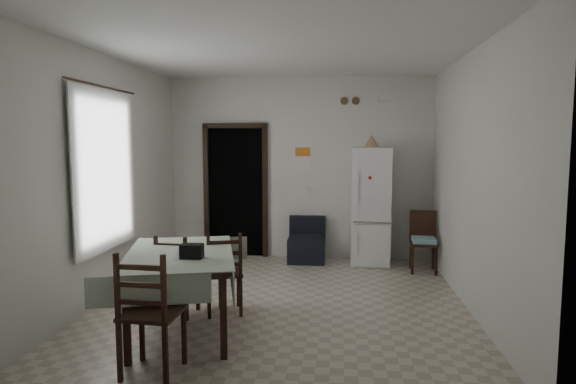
% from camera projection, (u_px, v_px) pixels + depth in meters
% --- Properties ---
extents(ground, '(4.50, 4.50, 0.00)m').
position_uv_depth(ground, '(283.00, 301.00, 5.68)').
color(ground, '#BCAE99').
rests_on(ground, ground).
extents(ceiling, '(4.20, 4.50, 0.02)m').
position_uv_depth(ceiling, '(283.00, 50.00, 5.38)').
color(ceiling, white).
rests_on(ceiling, ground).
extents(wall_back, '(4.20, 0.02, 2.90)m').
position_uv_depth(wall_back, '(300.00, 169.00, 7.75)').
color(wall_back, silver).
rests_on(wall_back, ground).
extents(wall_front, '(4.20, 0.02, 2.90)m').
position_uv_depth(wall_front, '(245.00, 204.00, 3.31)').
color(wall_front, silver).
rests_on(wall_front, ground).
extents(wall_left, '(0.02, 4.50, 2.90)m').
position_uv_depth(wall_left, '(109.00, 178.00, 5.76)').
color(wall_left, silver).
rests_on(wall_left, ground).
extents(wall_right, '(0.02, 4.50, 2.90)m').
position_uv_depth(wall_right, '(472.00, 181.00, 5.30)').
color(wall_right, silver).
rests_on(wall_right, ground).
extents(doorway, '(1.06, 0.52, 2.22)m').
position_uv_depth(doorway, '(239.00, 191.00, 8.11)').
color(doorway, black).
rests_on(doorway, ground).
extents(window_recess, '(0.10, 1.20, 1.60)m').
position_uv_depth(window_recess, '(97.00, 170.00, 5.55)').
color(window_recess, silver).
rests_on(window_recess, ground).
extents(curtain, '(0.02, 1.45, 1.85)m').
position_uv_depth(curtain, '(106.00, 170.00, 5.54)').
color(curtain, silver).
rests_on(curtain, ground).
extents(curtain_rod, '(0.02, 1.60, 0.02)m').
position_uv_depth(curtain_rod, '(103.00, 87.00, 5.44)').
color(curtain_rod, black).
rests_on(curtain_rod, ground).
extents(calendar, '(0.28, 0.02, 0.40)m').
position_uv_depth(calendar, '(303.00, 158.00, 7.72)').
color(calendar, white).
rests_on(calendar, ground).
extents(calendar_image, '(0.24, 0.01, 0.14)m').
position_uv_depth(calendar_image, '(303.00, 152.00, 7.70)').
color(calendar_image, orange).
rests_on(calendar_image, ground).
extents(light_switch, '(0.08, 0.02, 0.12)m').
position_uv_depth(light_switch, '(309.00, 190.00, 7.76)').
color(light_switch, beige).
rests_on(light_switch, ground).
extents(vent_left, '(0.12, 0.03, 0.12)m').
position_uv_depth(vent_left, '(344.00, 101.00, 7.55)').
color(vent_left, brown).
rests_on(vent_left, ground).
extents(vent_right, '(0.12, 0.03, 0.12)m').
position_uv_depth(vent_right, '(356.00, 101.00, 7.53)').
color(vent_right, brown).
rests_on(vent_right, ground).
extents(emergency_light, '(0.25, 0.07, 0.09)m').
position_uv_depth(emergency_light, '(386.00, 98.00, 7.45)').
color(emergency_light, white).
rests_on(emergency_light, ground).
extents(fridge, '(0.62, 0.62, 1.79)m').
position_uv_depth(fridge, '(371.00, 206.00, 7.37)').
color(fridge, white).
rests_on(fridge, ground).
extents(tan_cone, '(0.24, 0.24, 0.19)m').
position_uv_depth(tan_cone, '(372.00, 141.00, 7.23)').
color(tan_cone, tan).
rests_on(tan_cone, fridge).
extents(navy_seat, '(0.59, 0.57, 0.70)m').
position_uv_depth(navy_seat, '(307.00, 240.00, 7.54)').
color(navy_seat, black).
rests_on(navy_seat, ground).
extents(corner_chair, '(0.40, 0.40, 0.88)m').
position_uv_depth(corner_chair, '(424.00, 242.00, 6.93)').
color(corner_chair, black).
rests_on(corner_chair, ground).
extents(dining_table, '(1.38, 1.75, 0.80)m').
position_uv_depth(dining_table, '(181.00, 292.00, 4.73)').
color(dining_table, '#99A990').
rests_on(dining_table, ground).
extents(black_bag, '(0.21, 0.13, 0.13)m').
position_uv_depth(black_bag, '(192.00, 251.00, 4.46)').
color(black_bag, black).
rests_on(black_bag, dining_table).
extents(dining_chair_far_left, '(0.41, 0.41, 0.89)m').
position_uv_depth(dining_chair_far_left, '(178.00, 274.00, 5.22)').
color(dining_chair_far_left, black).
rests_on(dining_chair_far_left, ground).
extents(dining_chair_far_right, '(0.49, 0.49, 0.91)m').
position_uv_depth(dining_chair_far_right, '(224.00, 272.00, 5.28)').
color(dining_chair_far_right, black).
rests_on(dining_chair_far_right, ground).
extents(dining_chair_near_head, '(0.47, 0.47, 1.03)m').
position_uv_depth(dining_chair_near_head, '(152.00, 311.00, 3.88)').
color(dining_chair_near_head, black).
rests_on(dining_chair_near_head, ground).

